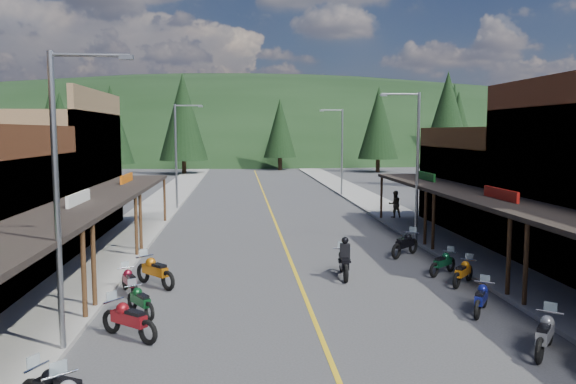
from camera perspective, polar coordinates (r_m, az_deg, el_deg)
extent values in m
plane|color=#38383A|center=(21.97, 1.31, -9.56)|extent=(220.00, 220.00, 0.00)
cube|color=gold|center=(41.51, -1.71, -2.08)|extent=(0.15, 90.00, 0.01)
cube|color=gray|center=(41.92, -13.68, -2.08)|extent=(3.40, 94.00, 0.15)
cube|color=gray|center=(42.88, 9.98, -1.82)|extent=(3.40, 94.00, 0.15)
cylinder|color=#472D19|center=(18.81, -20.03, -7.90)|extent=(0.16, 0.16, 3.00)
cube|color=#3F2111|center=(24.20, -23.80, -1.13)|extent=(0.30, 9.00, 6.20)
cube|color=black|center=(23.78, -20.48, -1.36)|extent=(3.20, 9.00, 0.18)
cylinder|color=#472D19|center=(19.94, -19.14, -7.08)|extent=(0.16, 0.16, 3.00)
cylinder|color=#472D19|center=(27.42, -15.17, -3.40)|extent=(0.16, 0.16, 3.00)
cube|color=silver|center=(23.76, -20.50, -0.88)|extent=(0.12, 3.00, 0.70)
cube|color=brown|center=(34.45, -24.78, 1.51)|extent=(8.00, 10.20, 7.00)
cube|color=brown|center=(33.30, -18.57, 2.65)|extent=(0.30, 10.20, 8.20)
cube|color=black|center=(33.07, -16.07, 0.80)|extent=(3.20, 10.20, 0.18)
cylinder|color=#472D19|center=(28.59, -14.75, -3.00)|extent=(0.16, 0.16, 3.00)
cylinder|color=#472D19|center=(37.41, -12.42, -0.82)|extent=(0.16, 0.16, 3.00)
cube|color=#CC590C|center=(33.06, -16.08, 1.14)|extent=(0.12, 3.00, 0.70)
cylinder|color=#472D19|center=(20.52, 23.01, -6.87)|extent=(0.16, 0.16, 3.00)
cube|color=#562B19|center=(25.98, 23.75, 1.55)|extent=(0.30, 9.00, 8.20)
cube|color=black|center=(25.42, 20.77, -0.91)|extent=(3.20, 9.00, 0.18)
cylinder|color=#472D19|center=(21.56, 21.51, -6.19)|extent=(0.16, 0.16, 3.00)
cylinder|color=#472D19|center=(28.62, 14.55, -2.99)|extent=(0.16, 0.16, 3.00)
cube|color=#B2140F|center=(25.40, 20.79, -0.46)|extent=(0.12, 3.00, 0.70)
cube|color=#4C2D16|center=(36.37, 21.73, 0.27)|extent=(8.00, 10.20, 5.00)
cube|color=#4C2D16|center=(34.76, 16.08, 1.21)|extent=(0.30, 10.20, 6.20)
cube|color=black|center=(34.27, 13.81, 1.04)|extent=(3.20, 10.20, 0.18)
cylinder|color=#472D19|center=(29.74, 13.78, -2.63)|extent=(0.16, 0.16, 3.00)
cylinder|color=#472D19|center=(38.29, 9.47, -0.60)|extent=(0.16, 0.16, 3.00)
cube|color=#14591E|center=(34.26, 13.82, 1.37)|extent=(0.12, 3.00, 0.70)
cylinder|color=gray|center=(15.88, -22.43, -1.36)|extent=(0.16, 0.16, 8.00)
cylinder|color=gray|center=(15.61, -19.44, 12.99)|extent=(2.00, 0.10, 0.10)
cube|color=gray|center=(15.41, -16.11, 13.01)|extent=(0.35, 0.18, 0.12)
cylinder|color=gray|center=(43.33, -11.31, 3.45)|extent=(0.16, 0.16, 8.00)
cylinder|color=gray|center=(43.23, -10.09, 8.64)|extent=(2.00, 0.10, 0.10)
cube|color=gray|center=(43.16, -8.89, 8.60)|extent=(0.35, 0.18, 0.12)
cylinder|color=gray|center=(30.57, 13.01, 2.34)|extent=(0.16, 0.16, 8.00)
cylinder|color=gray|center=(30.28, 11.36, 9.73)|extent=(2.00, 0.10, 0.10)
cube|color=gray|center=(30.04, 9.69, 9.69)|extent=(0.35, 0.18, 0.12)
cylinder|color=gray|center=(51.92, 5.50, 3.97)|extent=(0.16, 0.16, 8.00)
cylinder|color=gray|center=(51.75, 4.45, 8.29)|extent=(2.00, 0.10, 0.10)
cube|color=gray|center=(51.61, 3.45, 8.25)|extent=(0.35, 0.18, 0.12)
ellipsoid|color=black|center=(156.15, -4.12, 3.95)|extent=(310.00, 140.00, 60.00)
cylinder|color=black|center=(93.70, -18.36, 2.81)|extent=(0.60, 0.60, 2.00)
cone|color=black|center=(93.57, -18.49, 6.63)|extent=(5.88, 5.88, 10.50)
cylinder|color=black|center=(79.55, -10.51, 2.48)|extent=(0.60, 0.60, 2.00)
cone|color=black|center=(79.42, -10.61, 7.53)|extent=(6.72, 6.72, 12.00)
cylinder|color=black|center=(87.39, -0.81, 2.90)|extent=(0.60, 0.60, 2.00)
cone|color=black|center=(87.25, -0.82, 6.51)|extent=(5.04, 5.04, 9.00)
cylinder|color=black|center=(83.68, 9.11, 2.68)|extent=(0.60, 0.60, 2.00)
cone|color=black|center=(83.54, 9.18, 6.96)|extent=(5.88, 5.88, 10.50)
cylinder|color=black|center=(99.98, 16.36, 3.06)|extent=(0.60, 0.60, 2.00)
cone|color=black|center=(99.88, 16.49, 7.08)|extent=(6.72, 6.72, 12.00)
cylinder|color=black|center=(97.92, 24.64, 2.69)|extent=(0.60, 0.60, 2.00)
cone|color=black|center=(97.80, 24.78, 5.91)|extent=(5.04, 5.04, 9.00)
cylinder|color=black|center=(101.58, -21.98, 2.91)|extent=(0.60, 0.60, 2.00)
cone|color=black|center=(101.46, -22.12, 6.44)|extent=(5.88, 5.88, 10.50)
cylinder|color=black|center=(64.30, -22.78, 1.26)|extent=(0.60, 0.60, 2.00)
cone|color=black|center=(64.11, -22.96, 5.71)|extent=(4.48, 4.48, 8.00)
cylinder|color=black|center=(71.25, 16.74, 1.91)|extent=(0.60, 0.60, 2.00)
cone|color=black|center=(71.08, 16.87, 6.25)|extent=(4.93, 4.93, 8.80)
cylinder|color=black|center=(72.90, -17.39, 1.98)|extent=(0.60, 0.60, 2.00)
cone|color=black|center=(72.73, -17.53, 6.54)|extent=(5.38, 5.38, 9.60)
cylinder|color=black|center=(63.29, 15.70, 1.44)|extent=(0.60, 0.60, 2.00)
cone|color=black|center=(63.11, 15.87, 7.05)|extent=(5.82, 5.82, 10.40)
imported|color=brown|center=(38.72, 10.79, -1.22)|extent=(0.93, 0.59, 1.81)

